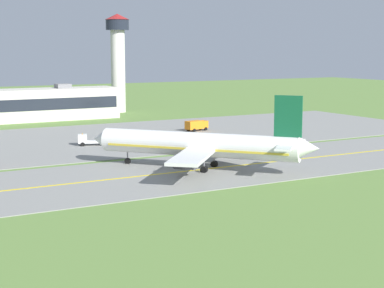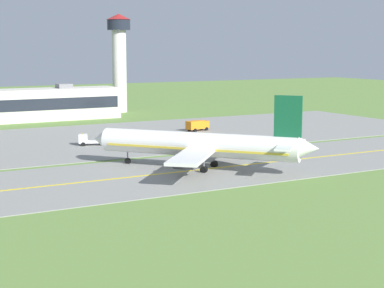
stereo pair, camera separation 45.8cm
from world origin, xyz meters
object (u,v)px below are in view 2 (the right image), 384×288
object	(u,v)px
airplane_lead	(201,145)
service_truck_fuel	(197,125)
control_tower	(119,54)
service_truck_catering	(89,140)

from	to	relation	value
airplane_lead	service_truck_fuel	xyz separation A→B (m)	(23.46, 42.78, -2.60)
control_tower	airplane_lead	bearing A→B (deg)	-104.64
airplane_lead	service_truck_catering	bearing A→B (deg)	102.50
service_truck_catering	control_tower	bearing A→B (deg)	62.37
airplane_lead	control_tower	distance (m)	99.49
service_truck_catering	control_tower	xyz separation A→B (m)	(32.33, 61.75, 17.04)
airplane_lead	service_truck_fuel	distance (m)	48.86
service_truck_fuel	control_tower	bearing A→B (deg)	88.43
control_tower	service_truck_fuel	bearing A→B (deg)	-91.57
service_truck_fuel	airplane_lead	bearing A→B (deg)	-118.73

